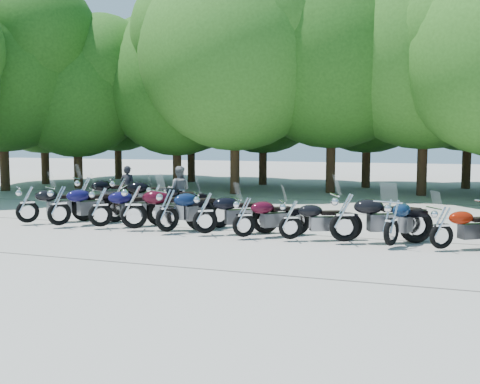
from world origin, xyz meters
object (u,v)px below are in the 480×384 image
(motorcycle_1, at_px, (59,204))
(motorcycle_12, at_px, (85,193))
(motorcycle_5, at_px, (205,212))
(rider_1, at_px, (179,190))
(motorcycle_6, at_px, (244,216))
(motorcycle_4, at_px, (167,209))
(motorcycle_7, at_px, (291,218))
(motorcycle_14, at_px, (155,199))
(motorcycle_0, at_px, (27,203))
(motorcycle_13, at_px, (120,194))
(motorcycle_2, at_px, (100,206))
(motorcycle_9, at_px, (391,221))
(rider_0, at_px, (128,187))
(motorcycle_3, at_px, (134,205))
(motorcycle_8, at_px, (344,216))
(motorcycle_10, at_px, (442,226))

(motorcycle_1, xyz_separation_m, motorcycle_12, (-1.06, 2.83, 0.03))
(motorcycle_5, bearing_deg, rider_1, 1.44)
(motorcycle_5, distance_m, motorcycle_6, 1.14)
(motorcycle_4, bearing_deg, motorcycle_1, 34.52)
(motorcycle_12, relative_size, rider_1, 1.55)
(motorcycle_6, bearing_deg, motorcycle_7, -126.73)
(motorcycle_6, bearing_deg, motorcycle_14, 12.88)
(motorcycle_0, distance_m, motorcycle_13, 3.10)
(motorcycle_14, bearing_deg, motorcycle_2, 135.35)
(motorcycle_13, bearing_deg, motorcycle_1, 149.10)
(motorcycle_14, bearing_deg, motorcycle_9, -148.44)
(motorcycle_7, bearing_deg, motorcycle_12, 45.76)
(motorcycle_7, bearing_deg, rider_1, 27.00)
(rider_0, bearing_deg, motorcycle_6, 139.13)
(motorcycle_0, bearing_deg, motorcycle_14, -92.03)
(motorcycle_14, bearing_deg, motorcycle_3, 157.93)
(rider_1, bearing_deg, motorcycle_9, 135.03)
(motorcycle_2, distance_m, motorcycle_5, 3.26)
(motorcycle_8, bearing_deg, motorcycle_5, 66.23)
(rider_0, bearing_deg, motorcycle_1, 89.60)
(motorcycle_7, xyz_separation_m, rider_0, (-7.13, 4.32, 0.20))
(motorcycle_9, bearing_deg, motorcycle_4, 20.18)
(rider_1, bearing_deg, motorcycle_14, 48.65)
(motorcycle_14, bearing_deg, motorcycle_8, -150.56)
(motorcycle_5, distance_m, rider_0, 6.42)
(motorcycle_7, bearing_deg, motorcycle_4, 65.50)
(motorcycle_0, distance_m, motorcycle_6, 6.87)
(motorcycle_7, distance_m, motorcycle_13, 7.07)
(rider_0, bearing_deg, motorcycle_2, 106.00)
(motorcycle_12, bearing_deg, motorcycle_10, -156.05)
(motorcycle_1, distance_m, motorcycle_7, 6.84)
(motorcycle_13, bearing_deg, motorcycle_4, -156.10)
(motorcycle_9, bearing_deg, motorcycle_14, -0.06)
(motorcycle_1, xyz_separation_m, rider_1, (2.01, 3.85, 0.13))
(motorcycle_9, xyz_separation_m, motorcycle_13, (-8.96, 2.84, 0.06))
(motorcycle_1, distance_m, motorcycle_2, 1.26)
(motorcycle_8, xyz_separation_m, motorcycle_13, (-7.84, 2.70, 0.01))
(motorcycle_4, relative_size, motorcycle_7, 1.16)
(motorcycle_8, relative_size, motorcycle_12, 1.00)
(motorcycle_0, xyz_separation_m, motorcycle_7, (8.07, -0.08, -0.07))
(motorcycle_14, bearing_deg, rider_1, -61.98)
(motorcycle_7, bearing_deg, motorcycle_13, 42.12)
(motorcycle_7, distance_m, motorcycle_9, 2.45)
(motorcycle_1, relative_size, motorcycle_6, 1.12)
(motorcycle_10, xyz_separation_m, rider_0, (-10.70, 4.38, 0.20))
(motorcycle_12, bearing_deg, motorcycle_7, -161.50)
(motorcycle_5, relative_size, motorcycle_10, 1.12)
(motorcycle_5, xyz_separation_m, motorcycle_7, (2.33, -0.05, -0.06))
(motorcycle_0, bearing_deg, motorcycle_9, -137.48)
(motorcycle_10, height_order, motorcycle_13, motorcycle_13)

